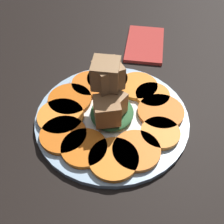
# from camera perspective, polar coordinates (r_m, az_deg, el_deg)

# --- Properties ---
(table_slab) EXTENTS (1.20, 1.20, 0.02)m
(table_slab) POSITION_cam_1_polar(r_m,az_deg,el_deg) (0.54, 0.00, -2.19)
(table_slab) COLOR black
(table_slab) RESTS_ON ground
(plate) EXTENTS (0.29, 0.29, 0.01)m
(plate) POSITION_cam_1_polar(r_m,az_deg,el_deg) (0.53, 0.00, -1.14)
(plate) COLOR #99B7D1
(plate) RESTS_ON table_slab
(carrot_slice_0) EXTENTS (0.08, 0.08, 0.01)m
(carrot_slice_0) POSITION_cam_1_polar(r_m,az_deg,el_deg) (0.58, 5.30, 5.27)
(carrot_slice_0) COLOR orange
(carrot_slice_0) RESTS_ON plate
(carrot_slice_1) EXTENTS (0.09, 0.09, 0.01)m
(carrot_slice_1) POSITION_cam_1_polar(r_m,az_deg,el_deg) (0.59, -0.96, 6.70)
(carrot_slice_1) COLOR #D55F13
(carrot_slice_1) RESTS_ON plate
(carrot_slice_2) EXTENTS (0.07, 0.07, 0.01)m
(carrot_slice_2) POSITION_cam_1_polar(r_m,az_deg,el_deg) (0.58, -4.55, 5.70)
(carrot_slice_2) COLOR orange
(carrot_slice_2) RESTS_ON plate
(carrot_slice_3) EXTENTS (0.08, 0.08, 0.01)m
(carrot_slice_3) POSITION_cam_1_polar(r_m,az_deg,el_deg) (0.55, -8.57, 2.52)
(carrot_slice_3) COLOR #D45F12
(carrot_slice_3) RESTS_ON plate
(carrot_slice_4) EXTENTS (0.09, 0.09, 0.01)m
(carrot_slice_4) POSITION_cam_1_polar(r_m,az_deg,el_deg) (0.53, -10.39, -0.90)
(carrot_slice_4) COLOR orange
(carrot_slice_4) RESTS_ON plate
(carrot_slice_5) EXTENTS (0.08, 0.08, 0.01)m
(carrot_slice_5) POSITION_cam_1_polar(r_m,az_deg,el_deg) (0.50, -9.86, -4.57)
(carrot_slice_5) COLOR orange
(carrot_slice_5) RESTS_ON plate
(carrot_slice_6) EXTENTS (0.08, 0.08, 0.01)m
(carrot_slice_6) POSITION_cam_1_polar(r_m,az_deg,el_deg) (0.48, -5.68, -7.27)
(carrot_slice_6) COLOR orange
(carrot_slice_6) RESTS_ON plate
(carrot_slice_7) EXTENTS (0.08, 0.08, 0.01)m
(carrot_slice_7) POSITION_cam_1_polar(r_m,az_deg,el_deg) (0.46, 0.32, -9.53)
(carrot_slice_7) COLOR orange
(carrot_slice_7) RESTS_ON plate
(carrot_slice_8) EXTENTS (0.08, 0.08, 0.01)m
(carrot_slice_8) POSITION_cam_1_polar(r_m,az_deg,el_deg) (0.47, 4.97, -7.78)
(carrot_slice_8) COLOR orange
(carrot_slice_8) RESTS_ON plate
(carrot_slice_9) EXTENTS (0.07, 0.07, 0.01)m
(carrot_slice_9) POSITION_cam_1_polar(r_m,az_deg,el_deg) (0.50, 9.78, -4.20)
(carrot_slice_9) COLOR orange
(carrot_slice_9) RESTS_ON plate
(carrot_slice_10) EXTENTS (0.09, 0.09, 0.01)m
(carrot_slice_10) POSITION_cam_1_polar(r_m,az_deg,el_deg) (0.53, 9.87, 0.06)
(carrot_slice_10) COLOR orange
(carrot_slice_10) RESTS_ON plate
(carrot_slice_11) EXTENTS (0.07, 0.07, 0.01)m
(carrot_slice_11) POSITION_cam_1_polar(r_m,az_deg,el_deg) (0.56, 8.23, 3.40)
(carrot_slice_11) COLOR orange
(carrot_slice_11) RESTS_ON plate
(center_pile) EXTENTS (0.10, 0.08, 0.11)m
(center_pile) POSITION_cam_1_polar(r_m,az_deg,el_deg) (0.49, -0.61, 3.28)
(center_pile) COLOR #2D6033
(center_pile) RESTS_ON plate
(fork) EXTENTS (0.19, 0.08, 0.00)m
(fork) POSITION_cam_1_polar(r_m,az_deg,el_deg) (0.53, -6.54, -0.18)
(fork) COLOR #B2B2B7
(fork) RESTS_ON plate
(napkin) EXTENTS (0.15, 0.09, 0.01)m
(napkin) POSITION_cam_1_polar(r_m,az_deg,el_deg) (0.71, 6.69, 13.53)
(napkin) COLOR #B2332D
(napkin) RESTS_ON table_slab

